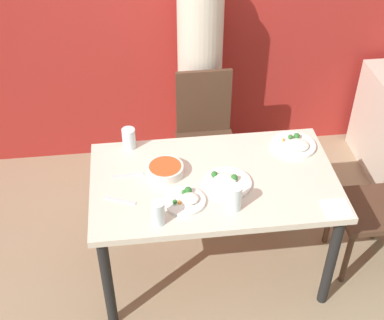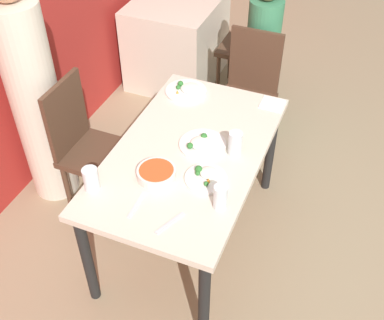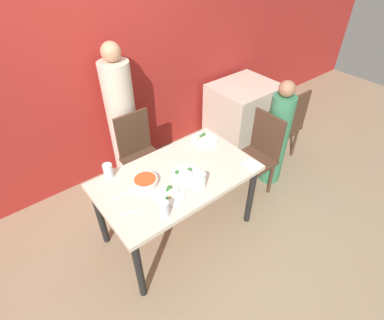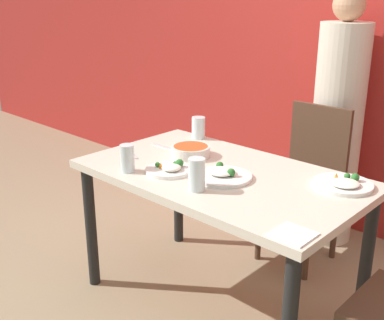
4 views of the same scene
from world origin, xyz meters
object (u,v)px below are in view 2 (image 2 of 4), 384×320
chair_adult_spot (86,144)px  bowl_curry (157,174)px  chair_child_spot (248,91)px  person_adult (36,103)px  person_child (261,63)px  plate_rice_adult (206,177)px  glass_water_tall (235,144)px

chair_adult_spot → bowl_curry: size_ratio=4.55×
chair_child_spot → person_adult: (-0.97, 1.11, 0.24)m
chair_adult_spot → person_child: bearing=-32.1°
chair_adult_spot → plate_rice_adult: bearing=-104.7°
bowl_curry → person_child: bearing=-4.3°
person_adult → glass_water_tall: 1.31m
person_child → plate_rice_adult: bearing=-175.3°
chair_child_spot → person_child: 0.30m
chair_child_spot → person_child: person_child is taller
chair_adult_spot → person_adult: person_adult is taller
chair_child_spot → bowl_curry: (-1.29, 0.12, 0.27)m
person_child → bowl_curry: (-1.59, 0.12, 0.19)m
person_adult → glass_water_tall: (0.01, -1.31, 0.08)m
chair_child_spot → plate_rice_adult: bearing=-84.2°
person_child → bowl_curry: size_ratio=6.05×
bowl_curry → plate_rice_adult: bearing=-70.3°
chair_adult_spot → person_adult: size_ratio=0.59×
chair_adult_spot → glass_water_tall: (0.01, -0.99, 0.31)m
chair_adult_spot → glass_water_tall: 1.04m
person_child → plate_rice_adult: size_ratio=5.57×
chair_adult_spot → bowl_curry: 0.79m
person_adult → person_child: person_adult is taller
chair_child_spot → glass_water_tall: size_ratio=6.36×
person_child → plate_rice_adult: (-1.50, -0.12, 0.18)m
chair_child_spot → chair_adult_spot: bearing=-129.2°
plate_rice_adult → chair_child_spot: bearing=5.8°
person_child → bowl_curry: 1.60m
plate_rice_adult → person_child: bearing=4.7°
chair_child_spot → glass_water_tall: chair_child_spot is taller
glass_water_tall → person_child: bearing=9.0°
person_child → chair_child_spot: bearing=180.0°
chair_adult_spot → plate_rice_adult: (-0.24, -0.91, 0.25)m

